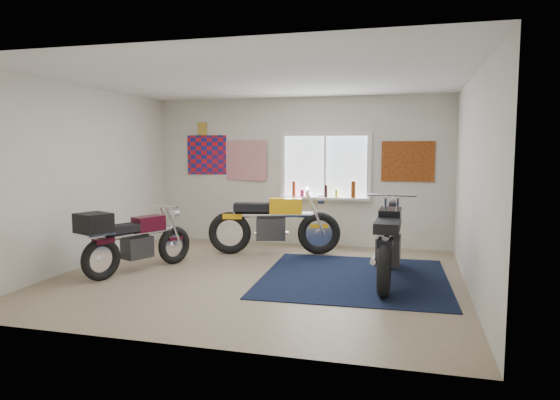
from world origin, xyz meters
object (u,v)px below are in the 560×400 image
(black_chrome_bike, at_px, (388,245))
(maroon_tourer, at_px, (131,240))
(yellow_triumph, at_px, (274,225))
(navy_rug, at_px, (354,277))

(black_chrome_bike, bearing_deg, maroon_tourer, 98.99)
(yellow_triumph, bearing_deg, maroon_tourer, -145.71)
(navy_rug, distance_m, black_chrome_bike, 0.67)
(black_chrome_bike, distance_m, maroon_tourer, 3.59)
(yellow_triumph, height_order, maroon_tourer, yellow_triumph)
(black_chrome_bike, xyz_separation_m, maroon_tourer, (-3.56, -0.51, -0.01))
(yellow_triumph, relative_size, black_chrome_bike, 0.99)
(navy_rug, relative_size, maroon_tourer, 1.46)
(navy_rug, relative_size, yellow_triumph, 1.18)
(navy_rug, xyz_separation_m, black_chrome_bike, (0.45, -0.06, 0.49))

